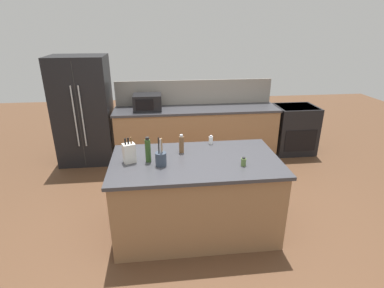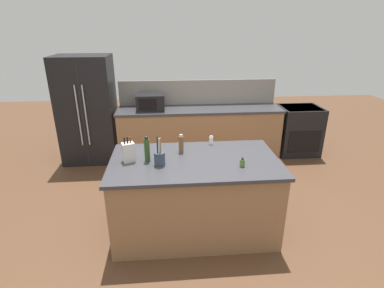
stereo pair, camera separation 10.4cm
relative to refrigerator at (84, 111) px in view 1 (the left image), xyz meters
name	(u,v)px [view 1 (the left image)]	position (x,y,z in m)	size (l,w,h in m)	color
ground_plane	(195,227)	(1.71, -2.25, -0.94)	(14.00, 14.00, 0.00)	brown
back_counter_run	(197,132)	(2.01, -0.05, -0.47)	(3.00, 0.66, 0.94)	#936B47
wall_backsplash	(195,92)	(2.01, 0.27, 0.23)	(2.96, 0.03, 0.46)	gray
kitchen_island	(195,195)	(1.71, -2.25, -0.47)	(1.92, 1.09, 0.94)	#936B47
refrigerator	(84,111)	(0.00, 0.00, 0.00)	(0.94, 0.75, 1.89)	black
range_oven	(294,129)	(3.93, -0.05, -0.48)	(0.76, 0.65, 0.92)	black
microwave	(147,102)	(1.13, -0.05, 0.14)	(0.49, 0.39, 0.28)	black
knife_block	(129,153)	(0.98, -2.23, 0.11)	(0.16, 0.14, 0.29)	beige
utensil_crock	(161,158)	(1.32, -2.36, 0.08)	(0.12, 0.12, 0.32)	#333D4C
spice_jar_oregano	(244,162)	(2.21, -2.47, 0.04)	(0.06, 0.06, 0.10)	#567038
salt_shaker	(211,140)	(1.97, -1.80, 0.05)	(0.05, 0.05, 0.11)	silver
pepper_grinder	(181,144)	(1.57, -2.03, 0.10)	(0.06, 0.06, 0.23)	brown
olive_oil_bottle	(148,150)	(1.18, -2.24, 0.13)	(0.06, 0.06, 0.29)	#2D4C1E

